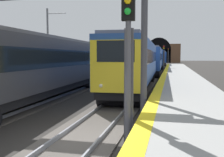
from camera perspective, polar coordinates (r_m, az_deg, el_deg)
The scene contains 12 objects.
ground_plane at distance 8.92m, azimuth -7.43°, elevation -13.74°, with size 320.00×320.00×0.00m, color #282623.
platform_right at distance 8.30m, azimuth 18.77°, elevation -11.83°, with size 112.00×3.65×0.98m, color gray.
platform_right_edge_strip at distance 8.16m, azimuth 7.68°, elevation -8.30°, with size 112.00×0.50×0.01m, color yellow.
track_main_line at distance 8.90m, azimuth -7.44°, elevation -13.49°, with size 160.00×2.64×0.21m.
train_main_approaching at distance 51.45m, azimuth 9.64°, elevation 4.35°, with size 77.91×3.21×4.19m.
train_adjacent_platform at distance 35.29m, azimuth -0.26°, elevation 4.12°, with size 57.36×3.29×4.99m.
railway_signal_near at distance 7.65m, azimuth 3.58°, elevation 5.99°, with size 0.39×0.38×4.92m.
railway_signal_mid at distance 42.36m, azimuth 11.27°, elevation 4.67°, with size 0.39×0.38×4.58m.
railway_signal_far at distance 95.44m, azimuth 12.22°, elevation 5.12°, with size 0.39×0.38×5.71m.
overhead_signal_gantry at distance 12.64m, azimuth -13.50°, elevation 14.20°, with size 0.70×8.97×6.41m.
tunnel_portal at distance 116.12m, azimuth 10.25°, elevation 5.48°, with size 2.24×18.39×10.82m.
catenary_mast_far at distance 31.40m, azimuth -13.81°, elevation 7.43°, with size 0.22×2.42×8.32m.
Camera 1 is at (-7.91, -2.96, 2.85)m, focal length 41.66 mm.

